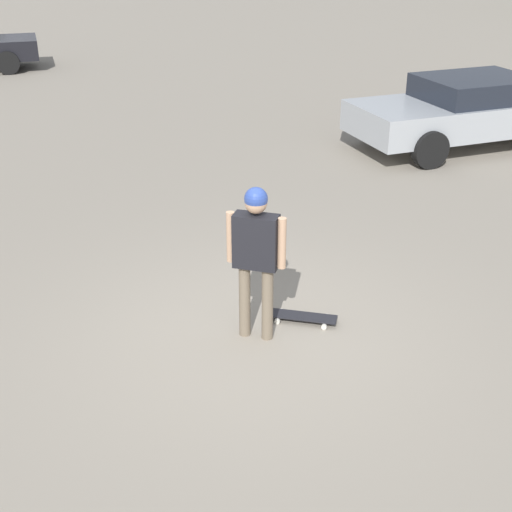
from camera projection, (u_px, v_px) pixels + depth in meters
name	position (u px, v px, depth m)	size (l,w,h in m)	color
ground_plane	(256.00, 336.00, 7.60)	(220.00, 220.00, 0.00)	gray
person	(256.00, 246.00, 7.15)	(0.23, 0.62, 1.68)	#7A6B56
skateboard	(302.00, 317.00, 7.84)	(0.30, 0.77, 0.07)	#232328
car_parked_near	(469.00, 110.00, 13.60)	(4.22, 4.68, 1.33)	#ADB2B7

